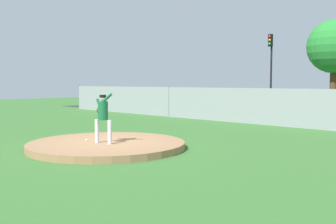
% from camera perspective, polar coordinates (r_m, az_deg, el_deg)
% --- Properties ---
extents(ground_plane, '(80.00, 80.00, 0.00)m').
position_cam_1_polar(ground_plane, '(17.38, 7.25, -2.92)').
color(ground_plane, '#386B2D').
extents(asphalt_strip, '(44.00, 7.00, 0.01)m').
position_cam_1_polar(asphalt_strip, '(24.64, 19.36, -0.99)').
color(asphalt_strip, '#2B2B2D').
rests_on(asphalt_strip, ground_plane).
extents(pitchers_mound, '(5.19, 5.19, 0.22)m').
position_cam_1_polar(pitchers_mound, '(13.16, -8.90, -4.79)').
color(pitchers_mound, '#99704C').
rests_on(pitchers_mound, ground_plane).
extents(pitcher_youth, '(0.82, 0.32, 1.64)m').
position_cam_1_polar(pitcher_youth, '(12.72, -9.50, -0.23)').
color(pitcher_youth, silver).
rests_on(pitcher_youth, pitchers_mound).
extents(baseball, '(0.07, 0.07, 0.07)m').
position_cam_1_polar(baseball, '(13.43, -11.85, -4.02)').
color(baseball, white).
rests_on(baseball, pitchers_mound).
extents(chainlink_fence, '(34.82, 0.07, 1.99)m').
position_cam_1_polar(chainlink_fence, '(20.60, 14.06, 0.76)').
color(chainlink_fence, gray).
rests_on(chainlink_fence, ground_plane).
extents(parked_car_white, '(2.02, 4.38, 1.69)m').
position_cam_1_polar(parked_car_white, '(24.13, 20.18, 0.80)').
color(parked_car_white, silver).
rests_on(parked_car_white, ground_plane).
extents(parked_car_navy, '(1.96, 4.84, 1.74)m').
position_cam_1_polar(parked_car_navy, '(27.95, 7.65, 1.53)').
color(parked_car_navy, '#161E4C').
rests_on(parked_car_navy, ground_plane).
extents(traffic_cone_orange, '(0.40, 0.40, 0.55)m').
position_cam_1_polar(traffic_cone_orange, '(27.22, 13.97, 0.15)').
color(traffic_cone_orange, orange).
rests_on(traffic_cone_orange, asphalt_strip).
extents(traffic_light_near, '(0.28, 0.46, 5.76)m').
position_cam_1_polar(traffic_light_near, '(30.35, 14.78, 7.38)').
color(traffic_light_near, black).
rests_on(traffic_light_near, ground_plane).
extents(tree_slender_far, '(4.03, 4.03, 6.91)m').
position_cam_1_polar(tree_slender_far, '(32.15, 23.13, 8.75)').
color(tree_slender_far, '#4C331E').
rests_on(tree_slender_far, ground_plane).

